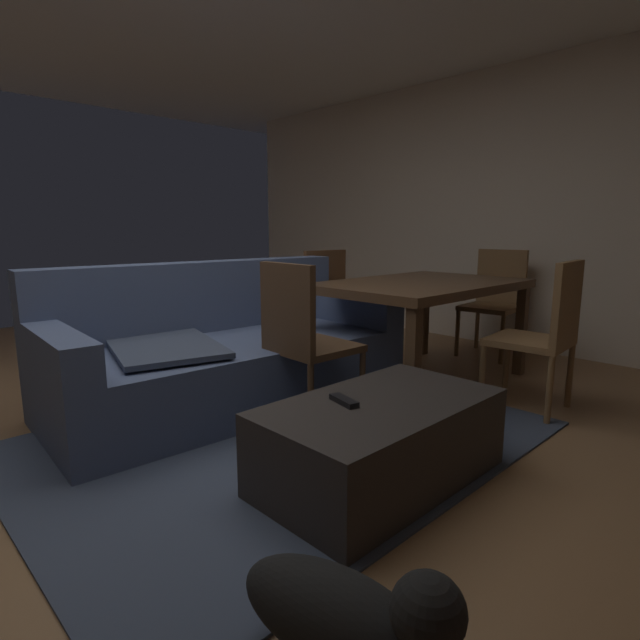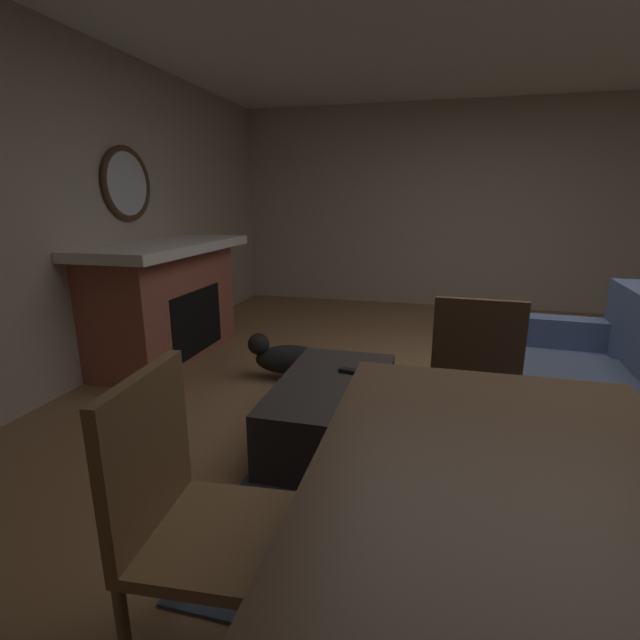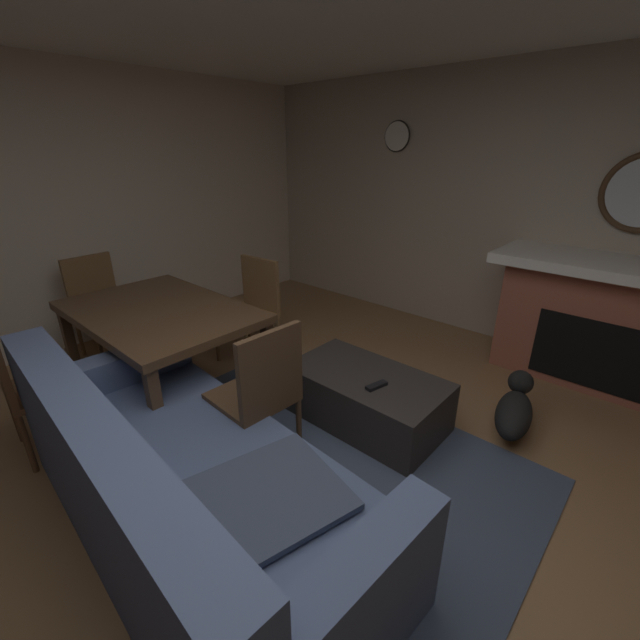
{
  "view_description": "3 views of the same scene",
  "coord_description": "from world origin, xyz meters",
  "px_view_note": "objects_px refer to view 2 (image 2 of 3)",
  "views": [
    {
      "loc": [
        -1.16,
        -2.37,
        1.12
      ],
      "look_at": [
        0.56,
        -0.59,
        0.66
      ],
      "focal_mm": 28.05,
      "sensor_mm": 36.0,
      "label": 1
    },
    {
      "loc": [
        2.9,
        -0.52,
        1.41
      ],
      "look_at": [
        0.97,
        -1.02,
        0.87
      ],
      "focal_mm": 25.74,
      "sensor_mm": 36.0,
      "label": 2
    },
    {
      "loc": [
        -0.96,
        1.02,
        1.84
      ],
      "look_at": [
        1.04,
        -1.21,
        0.59
      ],
      "focal_mm": 23.18,
      "sensor_mm": 36.0,
      "label": 3
    }
  ],
  "objects_px": {
    "round_wall_mirror": "(127,184)",
    "dining_chair_west": "(475,385)",
    "ottoman_coffee_table": "(332,410)",
    "dining_chair_south": "(186,505)",
    "couch": "(600,428)",
    "small_dog": "(285,357)",
    "fireplace": "(167,300)",
    "tv_remote": "(352,371)",
    "dining_table": "(512,512)"
  },
  "relations": [
    {
      "from": "fireplace",
      "to": "dining_chair_south",
      "type": "distance_m",
      "value": 2.96
    },
    {
      "from": "dining_table",
      "to": "small_dog",
      "type": "xyz_separation_m",
      "value": [
        -2.22,
        -1.34,
        -0.48
      ]
    },
    {
      "from": "dining_chair_south",
      "to": "small_dog",
      "type": "height_order",
      "value": "dining_chair_south"
    },
    {
      "from": "fireplace",
      "to": "ottoman_coffee_table",
      "type": "distance_m",
      "value": 2.09
    },
    {
      "from": "dining_table",
      "to": "dining_chair_west",
      "type": "distance_m",
      "value": 1.16
    },
    {
      "from": "ottoman_coffee_table",
      "to": "dining_table",
      "type": "height_order",
      "value": "dining_table"
    },
    {
      "from": "round_wall_mirror",
      "to": "dining_chair_west",
      "type": "relative_size",
      "value": 0.67
    },
    {
      "from": "small_dog",
      "to": "round_wall_mirror",
      "type": "bearing_deg",
      "value": -99.64
    },
    {
      "from": "dining_table",
      "to": "round_wall_mirror",
      "type": "bearing_deg",
      "value": -131.39
    },
    {
      "from": "couch",
      "to": "ottoman_coffee_table",
      "type": "distance_m",
      "value": 1.39
    },
    {
      "from": "dining_chair_south",
      "to": "dining_chair_west",
      "type": "xyz_separation_m",
      "value": [
        -1.16,
        0.9,
        0.0
      ]
    },
    {
      "from": "tv_remote",
      "to": "couch",
      "type": "bearing_deg",
      "value": 91.92
    },
    {
      "from": "couch",
      "to": "small_dog",
      "type": "height_order",
      "value": "couch"
    },
    {
      "from": "fireplace",
      "to": "dining_chair_west",
      "type": "height_order",
      "value": "fireplace"
    },
    {
      "from": "dining_table",
      "to": "dining_chair_south",
      "type": "height_order",
      "value": "dining_chair_south"
    },
    {
      "from": "ottoman_coffee_table",
      "to": "tv_remote",
      "type": "bearing_deg",
      "value": 148.04
    },
    {
      "from": "ottoman_coffee_table",
      "to": "dining_chair_south",
      "type": "bearing_deg",
      "value": -5.56
    },
    {
      "from": "ottoman_coffee_table",
      "to": "dining_chair_south",
      "type": "relative_size",
      "value": 1.18
    },
    {
      "from": "couch",
      "to": "dining_table",
      "type": "relative_size",
      "value": 1.48
    },
    {
      "from": "tv_remote",
      "to": "small_dog",
      "type": "height_order",
      "value": "tv_remote"
    },
    {
      "from": "round_wall_mirror",
      "to": "dining_chair_west",
      "type": "bearing_deg",
      "value": 64.88
    },
    {
      "from": "fireplace",
      "to": "ottoman_coffee_table",
      "type": "xyz_separation_m",
      "value": [
        1.09,
        1.75,
        -0.34
      ]
    },
    {
      "from": "couch",
      "to": "dining_table",
      "type": "distance_m",
      "value": 1.46
    },
    {
      "from": "fireplace",
      "to": "dining_table",
      "type": "xyz_separation_m",
      "value": [
        2.47,
        2.51,
        0.13
      ]
    },
    {
      "from": "couch",
      "to": "ottoman_coffee_table",
      "type": "bearing_deg",
      "value": -94.36
    },
    {
      "from": "couch",
      "to": "ottoman_coffee_table",
      "type": "height_order",
      "value": "couch"
    },
    {
      "from": "ottoman_coffee_table",
      "to": "dining_chair_west",
      "type": "bearing_deg",
      "value": 73.47
    },
    {
      "from": "couch",
      "to": "dining_chair_west",
      "type": "bearing_deg",
      "value": -78.8
    },
    {
      "from": "couch",
      "to": "dining_chair_south",
      "type": "bearing_deg",
      "value": -49.7
    },
    {
      "from": "round_wall_mirror",
      "to": "couch",
      "type": "bearing_deg",
      "value": 70.75
    },
    {
      "from": "couch",
      "to": "small_dog",
      "type": "bearing_deg",
      "value": -115.81
    },
    {
      "from": "ottoman_coffee_table",
      "to": "small_dog",
      "type": "height_order",
      "value": "ottoman_coffee_table"
    },
    {
      "from": "round_wall_mirror",
      "to": "ottoman_coffee_table",
      "type": "bearing_deg",
      "value": 61.93
    },
    {
      "from": "dining_chair_south",
      "to": "dining_table",
      "type": "bearing_deg",
      "value": 90.48
    },
    {
      "from": "tv_remote",
      "to": "small_dog",
      "type": "xyz_separation_m",
      "value": [
        -0.7,
        -0.67,
        -0.21
      ]
    },
    {
      "from": "round_wall_mirror",
      "to": "ottoman_coffee_table",
      "type": "distance_m",
      "value": 2.67
    },
    {
      "from": "fireplace",
      "to": "ottoman_coffee_table",
      "type": "bearing_deg",
      "value": 58.18
    },
    {
      "from": "ottoman_coffee_table",
      "to": "fireplace",
      "type": "bearing_deg",
      "value": -121.82
    },
    {
      "from": "couch",
      "to": "dining_chair_west",
      "type": "relative_size",
      "value": 2.42
    },
    {
      "from": "tv_remote",
      "to": "dining_chair_south",
      "type": "relative_size",
      "value": 0.17
    },
    {
      "from": "round_wall_mirror",
      "to": "couch",
      "type": "height_order",
      "value": "round_wall_mirror"
    },
    {
      "from": "couch",
      "to": "ottoman_coffee_table",
      "type": "xyz_separation_m",
      "value": [
        -0.11,
        -1.38,
        -0.12
      ]
    },
    {
      "from": "dining_table",
      "to": "dining_chair_south",
      "type": "xyz_separation_m",
      "value": [
        0.01,
        -0.9,
        -0.14
      ]
    },
    {
      "from": "dining_table",
      "to": "dining_chair_south",
      "type": "distance_m",
      "value": 0.91
    },
    {
      "from": "tv_remote",
      "to": "dining_table",
      "type": "height_order",
      "value": "dining_table"
    },
    {
      "from": "tv_remote",
      "to": "dining_table",
      "type": "xyz_separation_m",
      "value": [
        1.52,
        0.67,
        0.27
      ]
    },
    {
      "from": "round_wall_mirror",
      "to": "dining_chair_south",
      "type": "height_order",
      "value": "round_wall_mirror"
    },
    {
      "from": "fireplace",
      "to": "tv_remote",
      "type": "height_order",
      "value": "fireplace"
    },
    {
      "from": "round_wall_mirror",
      "to": "dining_chair_west",
      "type": "xyz_separation_m",
      "value": [
        1.32,
        2.81,
        -1.0
      ]
    },
    {
      "from": "ottoman_coffee_table",
      "to": "tv_remote",
      "type": "relative_size",
      "value": 6.85
    }
  ]
}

